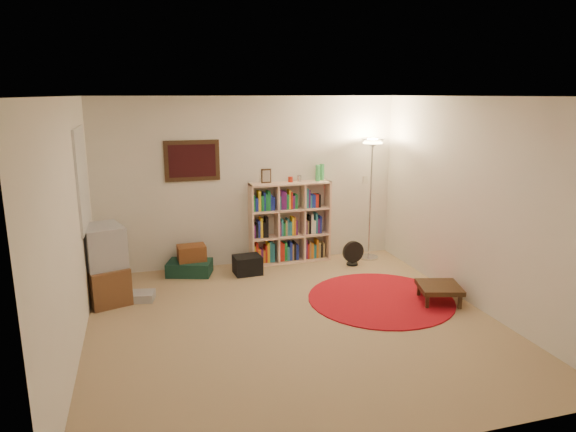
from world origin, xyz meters
name	(u,v)px	position (x,y,z in m)	size (l,w,h in m)	color
room	(288,214)	(-0.05, 0.05, 1.26)	(4.54, 4.54, 2.54)	tan
bookshelf	(288,223)	(0.55, 2.17, 0.60)	(1.24, 0.37, 1.48)	beige
floor_lamp	(372,160)	(1.80, 1.93, 1.56)	(0.38, 0.38, 1.88)	silver
floor_fan	(353,253)	(1.43, 1.68, 0.19)	(0.33, 0.19, 0.37)	black
tv_stand	(105,265)	(-2.07, 1.28, 0.47)	(0.64, 0.77, 0.97)	brown
dvd_box	(141,296)	(-1.65, 1.16, 0.05)	(0.36, 0.32, 0.10)	#AAA9AE
suitcase	(190,268)	(-0.98, 1.95, 0.10)	(0.70, 0.57, 0.20)	#123227
wicker_basket	(192,253)	(-0.94, 1.99, 0.31)	(0.40, 0.30, 0.22)	brown
duffel_bag	(247,265)	(-0.17, 1.76, 0.13)	(0.40, 0.34, 0.26)	black
paper_towel	(250,265)	(-0.13, 1.77, 0.13)	(0.14, 0.14, 0.25)	white
red_rug	(381,299)	(1.25, 0.36, 0.01)	(1.83, 1.83, 0.02)	maroon
side_table	(439,288)	(1.89, 0.06, 0.19)	(0.61, 0.61, 0.23)	black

